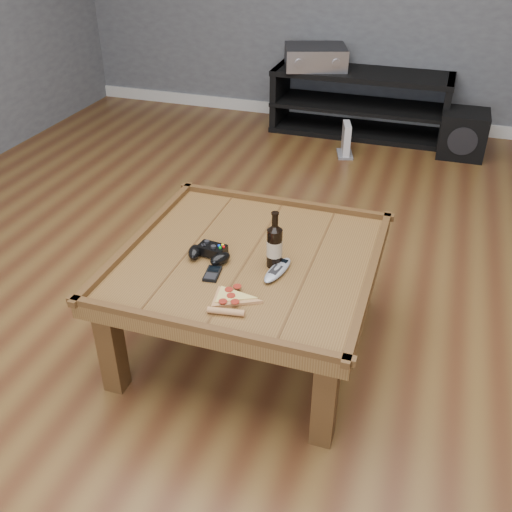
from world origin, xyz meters
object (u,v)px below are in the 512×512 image
(beer_bottle, at_px, (275,245))
(subwoofer, at_px, (463,134))
(pizza_slice, at_px, (230,300))
(game_console, at_px, (346,141))
(coffee_table, at_px, (249,269))
(remote_control, at_px, (278,270))
(game_controller, at_px, (209,253))
(media_console, at_px, (360,103))
(av_receiver, at_px, (315,57))
(smartphone, at_px, (212,274))

(beer_bottle, bearing_deg, subwoofer, 74.60)
(pizza_slice, xyz_separation_m, game_console, (-0.04, 2.55, -0.35))
(coffee_table, bearing_deg, remote_control, -28.69)
(game_controller, distance_m, game_console, 2.34)
(game_controller, height_order, game_console, game_controller)
(media_console, height_order, pizza_slice, media_console)
(pizza_slice, xyz_separation_m, av_receiver, (-0.42, 3.05, 0.12))
(smartphone, bearing_deg, remote_control, 14.37)
(media_console, xyz_separation_m, av_receiver, (-0.38, -0.01, 0.34))
(game_controller, height_order, av_receiver, av_receiver)
(beer_bottle, relative_size, remote_control, 1.18)
(coffee_table, xyz_separation_m, smartphone, (-0.09, -0.17, 0.07))
(beer_bottle, height_order, av_receiver, beer_bottle)
(subwoofer, bearing_deg, beer_bottle, -105.80)
(coffee_table, height_order, pizza_slice, same)
(game_controller, bearing_deg, coffee_table, 29.30)
(beer_bottle, bearing_deg, av_receiver, 100.16)
(beer_bottle, distance_m, game_controller, 0.27)
(game_controller, xyz_separation_m, smartphone, (0.06, -0.11, -0.02))
(game_controller, xyz_separation_m, av_receiver, (-0.24, 2.81, 0.11))
(beer_bottle, xyz_separation_m, av_receiver, (-0.50, 2.77, 0.04))
(coffee_table, relative_size, subwoofer, 3.04)
(subwoofer, bearing_deg, av_receiver, 169.38)
(pizza_slice, bearing_deg, media_console, 81.65)
(media_console, relative_size, beer_bottle, 5.99)
(beer_bottle, bearing_deg, smartphone, -145.80)
(pizza_slice, height_order, smartphone, pizza_slice)
(smartphone, bearing_deg, av_receiver, 88.64)
(smartphone, distance_m, av_receiver, 2.93)
(media_console, xyz_separation_m, subwoofer, (0.82, -0.22, -0.08))
(media_console, height_order, subwoofer, media_console)
(smartphone, height_order, game_console, smartphone)
(beer_bottle, height_order, game_console, beer_bottle)
(beer_bottle, relative_size, game_console, 0.94)
(game_controller, bearing_deg, subwoofer, 76.30)
(remote_control, bearing_deg, av_receiver, 111.29)
(coffee_table, height_order, smartphone, coffee_table)
(game_console, bearing_deg, av_receiver, 111.16)
(coffee_table, xyz_separation_m, av_receiver, (-0.38, 2.74, 0.19))
(coffee_table, height_order, game_controller, game_controller)
(smartphone, bearing_deg, game_console, 80.84)
(coffee_table, bearing_deg, subwoofer, 72.08)
(game_controller, bearing_deg, pizza_slice, -46.75)
(media_console, height_order, game_console, media_console)
(beer_bottle, distance_m, smartphone, 0.26)
(game_console, bearing_deg, game_controller, -109.45)
(media_console, bearing_deg, subwoofer, -15.23)
(smartphone, bearing_deg, subwoofer, 64.28)
(coffee_table, height_order, remote_control, remote_control)
(game_controller, relative_size, remote_control, 0.99)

